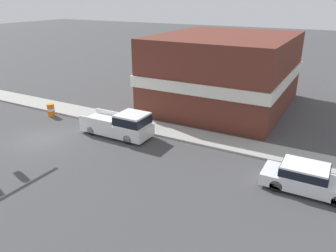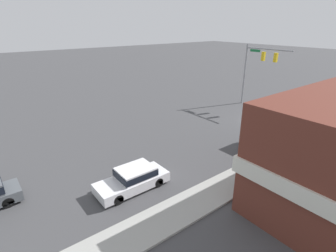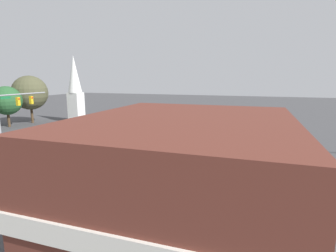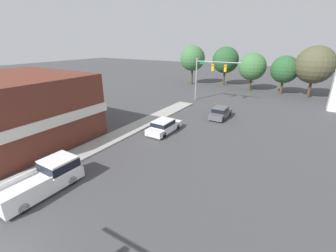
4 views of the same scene
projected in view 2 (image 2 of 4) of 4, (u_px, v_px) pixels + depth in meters
name	position (u px, v px, depth m)	size (l,w,h in m)	color
ground_plane	(262.00, 122.00, 28.80)	(200.00, 200.00, 0.00)	#424244
sidewalk_curb	(315.00, 138.00, 24.58)	(2.40, 60.00, 0.14)	#9E9E99
near_signal_assembly	(258.00, 63.00, 32.30)	(6.17, 0.49, 7.75)	gray
car_lead	(134.00, 178.00, 16.94)	(1.91, 4.77, 1.46)	black
pickup_truck_parked	(264.00, 134.00, 23.30)	(2.03, 5.34, 1.89)	black
construction_barrel	(313.00, 121.00, 27.54)	(0.62, 0.62, 1.08)	orange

